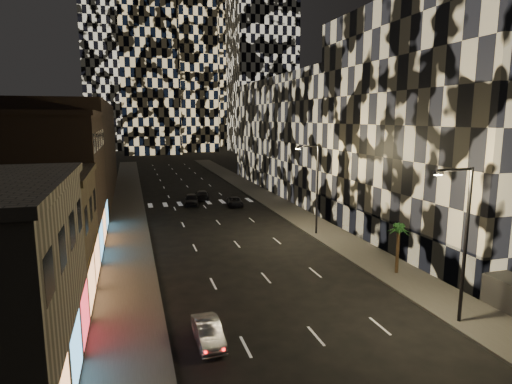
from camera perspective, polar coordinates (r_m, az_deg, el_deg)
sidewalk_left at (r=60.09m, az=-16.78°, el=-1.82°), size 4.00×120.00×0.15m
sidewalk_right at (r=63.11m, az=1.68°, el=-0.85°), size 4.00×120.00×0.15m
curb_left at (r=60.10m, az=-14.77°, el=-1.72°), size 0.20×120.00×0.15m
curb_right at (r=62.50m, az=-0.15°, el=-0.95°), size 0.20×120.00×0.15m
retail_tan at (r=31.87m, az=-29.97°, el=-5.67°), size 10.00×10.00×8.00m
retail_brown at (r=43.51m, az=-26.46°, el=1.15°), size 10.00×15.00×12.00m
retail_filler_left at (r=69.52m, az=-22.84°, el=5.13°), size 10.00×40.00×14.00m
midrise_right at (r=44.47m, az=25.06°, el=7.91°), size 16.00×25.00×22.00m
midrise_base at (r=41.12m, az=15.97°, el=-5.04°), size 0.60×25.00×3.00m
midrise_filler_right at (r=72.20m, az=7.59°, el=7.55°), size 16.00×40.00×18.00m
tower_right_mid at (r=155.36m, az=0.72°, el=24.10°), size 20.00×20.00×100.00m
tower_center_low at (r=153.32m, az=-14.42°, el=23.04°), size 18.00×18.00×95.00m
streetlight_near at (r=26.69m, az=25.85°, el=-5.15°), size 2.55×0.25×9.00m
streetlight_far at (r=43.23m, az=7.89°, el=1.18°), size 2.55×0.25×9.00m
car_silver_parked at (r=23.95m, az=-6.40°, el=-18.08°), size 1.37×3.73×1.22m
car_dark_midlane at (r=59.09m, az=-8.61°, el=-1.00°), size 2.41×4.76×1.55m
car_dark_oncoming at (r=62.91m, az=-7.20°, el=-0.40°), size 2.49×4.89×1.36m
car_dark_rightlane at (r=57.99m, az=-2.85°, el=-1.31°), size 2.35×4.37×1.17m
palm_tree at (r=33.99m, az=18.49°, el=-5.09°), size 1.96×1.96×3.86m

